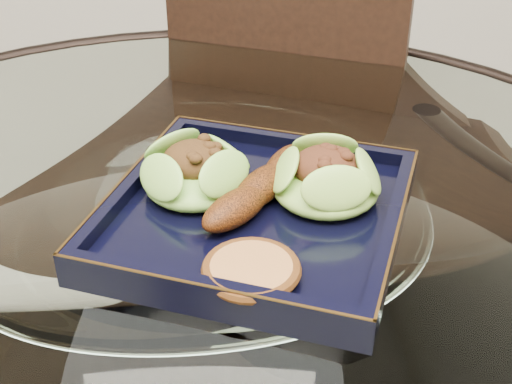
{
  "coord_description": "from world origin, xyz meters",
  "views": [
    {
      "loc": [
        0.05,
        -0.54,
        1.16
      ],
      "look_at": [
        0.06,
        0.02,
        0.8
      ],
      "focal_mm": 50.0,
      "sensor_mm": 36.0,
      "label": 1
    }
  ],
  "objects": [
    {
      "name": "dining_table",
      "position": [
        -0.0,
        -0.0,
        0.6
      ],
      "size": [
        1.13,
        1.13,
        0.77
      ],
      "color": "white",
      "rests_on": "ground"
    },
    {
      "name": "lettuce_wrap_right",
      "position": [
        0.13,
        0.04,
        0.8
      ],
      "size": [
        0.14,
        0.14,
        0.04
      ],
      "primitive_type": "ellipsoid",
      "rotation": [
        0.0,
        0.0,
        -0.4
      ],
      "color": "#64A730",
      "rests_on": "navy_plate"
    },
    {
      "name": "lettuce_wrap_left",
      "position": [
        0.0,
        0.06,
        0.8
      ],
      "size": [
        0.13,
        0.13,
        0.04
      ],
      "primitive_type": "ellipsoid",
      "rotation": [
        0.0,
        0.0,
        0.32
      ],
      "color": "#60A12E",
      "rests_on": "navy_plate"
    },
    {
      "name": "navy_plate",
      "position": [
        0.06,
        0.02,
        0.77
      ],
      "size": [
        0.34,
        0.34,
        0.02
      ],
      "primitive_type": "cube",
      "rotation": [
        0.0,
        0.0,
        -0.32
      ],
      "color": "black",
      "rests_on": "dining_table"
    },
    {
      "name": "dining_chair",
      "position": [
        0.07,
        0.38,
        0.5
      ],
      "size": [
        0.49,
        0.49,
        0.89
      ],
      "rotation": [
        0.0,
        0.0,
        -0.34
      ],
      "color": "black",
      "rests_on": "ground"
    },
    {
      "name": "roasted_plantain",
      "position": [
        0.06,
        0.04,
        0.8
      ],
      "size": [
        0.12,
        0.15,
        0.03
      ],
      "primitive_type": "ellipsoid",
      "rotation": [
        0.0,
        0.0,
        0.99
      ],
      "color": "#62290A",
      "rests_on": "navy_plate"
    },
    {
      "name": "crumb_patty",
      "position": [
        0.05,
        -0.08,
        0.79
      ],
      "size": [
        0.09,
        0.09,
        0.01
      ],
      "primitive_type": "cylinder",
      "rotation": [
        0.0,
        0.0,
        0.27
      ],
      "color": "#B6773C",
      "rests_on": "navy_plate"
    }
  ]
}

